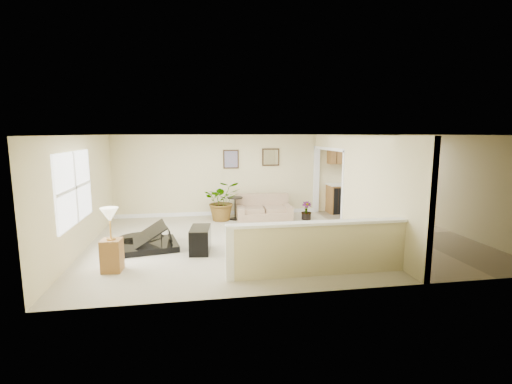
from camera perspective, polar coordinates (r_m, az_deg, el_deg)
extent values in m
plane|color=beige|center=(9.04, 4.16, -7.31)|extent=(9.00, 9.00, 0.00)
cube|color=beige|center=(11.69, 0.79, 2.68)|extent=(9.00, 0.04, 2.50)
cube|color=beige|center=(5.95, 11.06, -3.66)|extent=(9.00, 0.04, 2.50)
cube|color=beige|center=(8.87, -25.28, -0.20)|extent=(0.04, 6.00, 2.50)
cube|color=beige|center=(10.76, 28.25, 1.06)|extent=(0.04, 6.00, 2.50)
cube|color=silver|center=(8.68, 4.35, 8.74)|extent=(9.00, 6.00, 0.04)
cube|color=tan|center=(10.23, 21.69, -5.99)|extent=(2.70, 6.00, 0.01)
cube|color=beige|center=(8.29, 18.43, -0.39)|extent=(0.12, 3.60, 2.50)
cube|color=beige|center=(10.91, 11.39, 7.59)|extent=(0.12, 2.35, 0.40)
cube|color=beige|center=(6.83, 10.00, -8.70)|extent=(3.30, 0.12, 0.95)
cube|color=white|center=(6.70, 10.11, -4.70)|extent=(3.40, 0.22, 0.05)
cube|color=white|center=(6.48, -4.08, -9.32)|extent=(0.14, 0.14, 1.00)
cube|color=white|center=(8.37, -26.20, 0.61)|extent=(0.05, 2.15, 1.45)
cube|color=#332212|center=(11.49, -3.87, 5.06)|extent=(0.48, 0.03, 0.58)
cube|color=#925C7C|center=(11.47, -3.86, 5.05)|extent=(0.40, 0.01, 0.50)
cube|color=#332212|center=(11.67, 2.27, 5.38)|extent=(0.55, 0.03, 0.55)
cube|color=silver|center=(11.65, 2.29, 5.37)|extent=(0.46, 0.01, 0.46)
cube|color=olive|center=(12.53, 16.06, -0.94)|extent=(2.30, 0.60, 0.90)
cube|color=silver|center=(12.46, 16.16, 1.19)|extent=(2.36, 0.65, 0.04)
cube|color=black|center=(12.20, 12.67, -1.15)|extent=(0.60, 0.60, 0.84)
cube|color=olive|center=(12.47, 16.13, 5.96)|extent=(2.30, 0.35, 0.75)
cube|color=black|center=(8.53, -16.51, -4.02)|extent=(1.45, 1.31, 0.26)
cylinder|color=black|center=(9.01, -16.96, -3.35)|extent=(1.08, 1.08, 0.26)
cube|color=white|center=(8.47, -11.45, -4.15)|extent=(0.36, 0.89, 0.02)
cube|color=black|center=(8.57, -17.08, -2.37)|extent=(1.17, 1.17, 0.59)
cube|color=black|center=(8.16, -8.55, -7.26)|extent=(0.50, 0.84, 0.53)
cube|color=tan|center=(11.14, 1.19, -2.96)|extent=(1.66, 0.97, 0.46)
cube|color=tan|center=(11.40, 0.88, -0.30)|extent=(1.63, 0.27, 0.48)
cube|color=tan|center=(10.97, -2.47, -1.48)|extent=(0.23, 0.93, 0.17)
cube|color=tan|center=(11.23, 4.79, -1.26)|extent=(0.23, 0.93, 0.17)
cylinder|color=black|center=(11.11, -3.23, -4.14)|extent=(0.33, 0.33, 0.03)
cylinder|color=black|center=(11.04, -3.25, -2.53)|extent=(0.03, 0.03, 0.65)
cylinder|color=black|center=(10.98, -3.26, -0.87)|extent=(0.46, 0.46, 0.03)
cylinder|color=black|center=(11.00, -5.14, -3.74)|extent=(0.34, 0.34, 0.23)
imported|color=#224D17|center=(10.90, -5.17, -1.33)|extent=(1.08, 0.94, 1.17)
cylinder|color=black|center=(11.15, 7.73, -3.72)|extent=(0.28, 0.28, 0.20)
imported|color=#224D17|center=(11.11, 7.75, -2.85)|extent=(0.36, 0.36, 0.54)
cube|color=olive|center=(7.45, -21.27, -9.07)|extent=(0.38, 0.38, 0.61)
cylinder|color=gold|center=(7.37, -21.41, -6.75)|extent=(0.16, 0.16, 0.02)
cylinder|color=gold|center=(7.32, -21.50, -5.22)|extent=(0.03, 0.03, 0.40)
cone|color=#F5EDC8|center=(7.26, -21.62, -3.29)|extent=(0.32, 0.32, 0.26)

